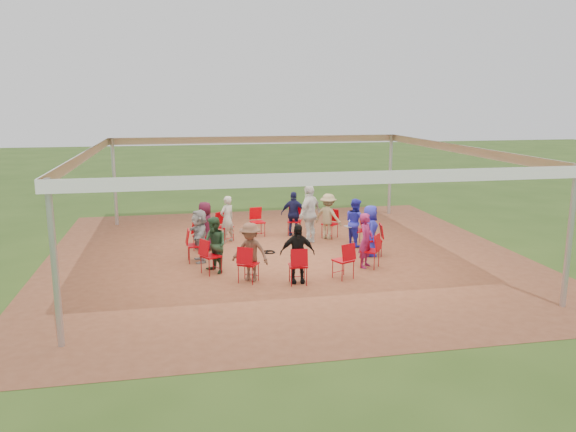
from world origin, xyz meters
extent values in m
plane|color=#314E18|center=(0.00, 0.00, 0.00)|extent=(80.00, 80.00, 0.00)
plane|color=brown|center=(0.00, 0.00, 0.01)|extent=(13.00, 13.00, 0.00)
cylinder|color=#B2B2B7|center=(-5.00, -5.00, 1.50)|extent=(0.12, 0.12, 3.00)
cylinder|color=#B2B2B7|center=(-5.00, 5.00, 1.50)|extent=(0.12, 0.12, 3.00)
cylinder|color=#B2B2B7|center=(5.00, -5.00, 1.50)|extent=(0.12, 0.12, 3.00)
cylinder|color=#B2B2B7|center=(5.00, 5.00, 1.50)|extent=(0.12, 0.12, 3.00)
plane|color=white|center=(0.00, 0.00, 3.00)|extent=(10.30, 10.30, 0.00)
cube|color=white|center=(0.00, -5.15, 2.88)|extent=(10.30, 0.03, 0.24)
cube|color=white|center=(0.00, 5.15, 2.88)|extent=(10.30, 0.03, 0.24)
cube|color=white|center=(-5.15, 0.00, 2.88)|extent=(0.03, 10.30, 0.24)
cube|color=white|center=(5.15, 0.00, 2.88)|extent=(0.03, 10.30, 0.24)
imported|color=#2526A9|center=(2.26, 0.68, 0.72)|extent=(0.58, 0.78, 1.42)
imported|color=#958459|center=(1.68, 1.65, 0.72)|extent=(0.97, 0.97, 1.42)
imported|color=#15163D|center=(0.72, 2.24, 0.72)|extent=(0.92, 0.66, 1.42)
imported|color=#A3A092|center=(-1.44, 1.87, 0.72)|extent=(0.62, 0.59, 1.42)
imported|color=#380D1C|center=(-2.14, 0.99, 0.72)|extent=(0.64, 0.79, 1.42)
imported|color=gray|center=(-2.35, -0.12, 0.72)|extent=(0.56, 1.34, 1.42)
imported|color=#25442A|center=(-2.03, -1.20, 0.72)|extent=(0.70, 0.80, 1.42)
imported|color=brown|center=(-1.24, -2.01, 0.72)|extent=(1.02, 0.87, 1.42)
imported|color=black|center=(-0.16, -2.35, 0.72)|extent=(0.86, 0.48, 1.42)
imported|color=#861A4E|center=(1.84, -1.47, 0.72)|extent=(0.59, 0.62, 1.42)
imported|color=#2526A9|center=(2.32, -0.44, 0.72)|extent=(0.51, 0.76, 1.42)
imported|color=silver|center=(1.00, 1.25, 0.90)|extent=(1.13, 1.11, 1.79)
torus|color=black|center=(-0.40, 0.39, 0.02)|extent=(0.42, 0.42, 0.03)
torus|color=black|center=(-0.36, 0.35, 0.02)|extent=(0.33, 0.33, 0.03)
cube|color=#B7B7BC|center=(2.05, 0.62, 0.61)|extent=(0.28, 0.34, 0.01)
cube|color=#B7B7BC|center=(2.14, 0.65, 0.71)|extent=(0.14, 0.30, 0.19)
cube|color=#CCE0FF|center=(2.13, 0.65, 0.71)|extent=(0.12, 0.26, 0.16)
camera|label=1|loc=(-2.86, -14.86, 4.28)|focal=35.00mm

